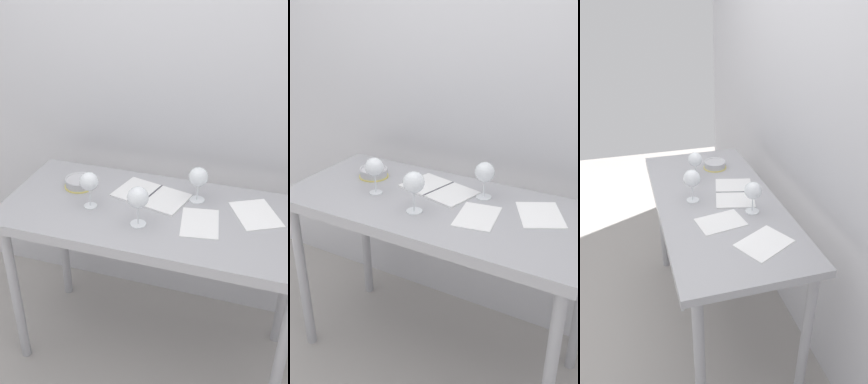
% 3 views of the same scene
% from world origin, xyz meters
% --- Properties ---
extents(ground_plane, '(6.00, 6.00, 0.00)m').
position_xyz_m(ground_plane, '(0.00, 0.00, 0.00)').
color(ground_plane, '#9F9994').
extents(back_wall, '(3.80, 0.04, 2.60)m').
position_xyz_m(back_wall, '(0.00, 0.49, 1.30)').
color(back_wall, silver).
rests_on(back_wall, ground_plane).
extents(steel_counter, '(1.40, 0.65, 0.90)m').
position_xyz_m(steel_counter, '(0.00, -0.01, 0.79)').
color(steel_counter, '#9E9EA3').
rests_on(steel_counter, ground_plane).
extents(wine_glass_far_right, '(0.09, 0.09, 0.17)m').
position_xyz_m(wine_glass_far_right, '(0.17, 0.14, 1.02)').
color(wine_glass_far_right, white).
rests_on(wine_glass_far_right, steel_counter).
extents(wine_glass_near_center, '(0.09, 0.09, 0.18)m').
position_xyz_m(wine_glass_near_center, '(-0.04, -0.13, 1.03)').
color(wine_glass_near_center, white).
rests_on(wine_glass_near_center, steel_counter).
extents(wine_glass_near_left, '(0.09, 0.09, 0.17)m').
position_xyz_m(wine_glass_near_left, '(-0.29, -0.06, 1.03)').
color(wine_glass_near_left, white).
rests_on(wine_glass_near_left, steel_counter).
extents(open_notebook, '(0.38, 0.29, 0.01)m').
position_xyz_m(open_notebook, '(-0.05, 0.11, 0.90)').
color(open_notebook, white).
rests_on(open_notebook, steel_counter).
extents(tasting_sheet_upper, '(0.20, 0.25, 0.00)m').
position_xyz_m(tasting_sheet_upper, '(0.22, -0.05, 0.90)').
color(tasting_sheet_upper, white).
rests_on(tasting_sheet_upper, steel_counter).
extents(tasting_sheet_lower, '(0.27, 0.29, 0.00)m').
position_xyz_m(tasting_sheet_lower, '(0.44, 0.10, 0.90)').
color(tasting_sheet_lower, white).
rests_on(tasting_sheet_lower, steel_counter).
extents(tasting_bowl, '(0.15, 0.15, 0.05)m').
position_xyz_m(tasting_bowl, '(-0.42, 0.09, 0.93)').
color(tasting_bowl, '#DBCC66').
rests_on(tasting_bowl, steel_counter).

